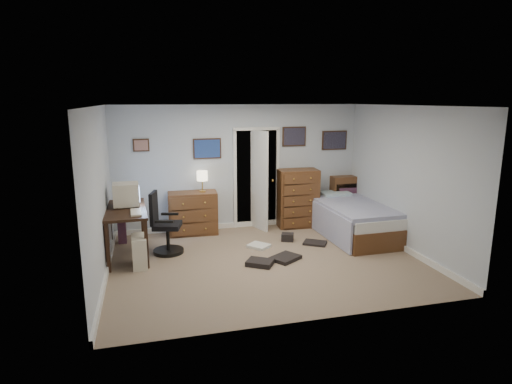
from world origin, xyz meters
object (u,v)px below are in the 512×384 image
(low_dresser, at_px, (193,213))
(tall_dresser, at_px, (298,198))
(computer_desk, at_px, (120,220))
(office_chair, at_px, (164,230))
(bed, at_px, (352,219))

(low_dresser, height_order, tall_dresser, tall_dresser)
(computer_desk, relative_size, office_chair, 1.36)
(tall_dresser, bearing_deg, low_dresser, -176.78)
(office_chair, xyz_separation_m, bed, (3.57, 0.09, -0.09))
(computer_desk, xyz_separation_m, low_dresser, (1.31, 0.95, -0.22))
(computer_desk, height_order, bed, computer_desk)
(low_dresser, distance_m, bed, 3.10)
(computer_desk, xyz_separation_m, office_chair, (0.71, -0.02, -0.22))
(office_chair, relative_size, low_dresser, 1.14)
(office_chair, distance_m, low_dresser, 1.14)
(office_chair, height_order, bed, office_chair)
(computer_desk, distance_m, tall_dresser, 3.59)
(low_dresser, relative_size, bed, 0.44)
(tall_dresser, xyz_separation_m, bed, (0.81, -0.86, -0.27))
(office_chair, height_order, low_dresser, office_chair)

